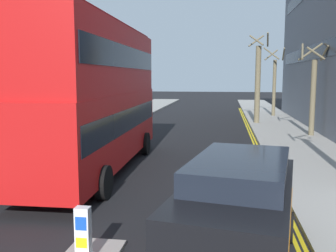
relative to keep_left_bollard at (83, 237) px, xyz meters
name	(u,v)px	position (x,y,z in m)	size (l,w,h in m)	color
sidewalk_right	(303,150)	(6.50, 12.53, -0.54)	(4.00, 80.00, 0.14)	#9E9991
sidewalk_left	(55,143)	(-6.50, 12.53, -0.54)	(4.00, 80.00, 0.14)	#9E9991
kerb_line_outer	(264,159)	(4.40, 10.53, -0.60)	(0.10, 56.00, 0.01)	yellow
kerb_line_inner	(260,159)	(4.24, 10.53, -0.60)	(0.10, 56.00, 0.01)	yellow
keep_left_bollard	(83,237)	(0.00, 0.00, 0.00)	(0.36, 0.28, 1.11)	silver
double_decker_bus_away	(96,93)	(-2.24, 7.33, 2.42)	(2.98, 10.86, 5.64)	red
taxi_minivan	(237,215)	(2.91, 0.41, 0.46)	(2.71, 5.07, 2.12)	black
street_tree_near	(313,91)	(7.81, 17.16, 2.21)	(1.56, 1.53, 5.57)	#6B6047
street_tree_mid	(258,82)	(5.07, 23.12, 2.64)	(1.55, 1.58, 6.77)	#6B6047
street_tree_far	(274,83)	(6.99, 28.75, 2.45)	(1.90, 2.05, 6.12)	#6B6047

